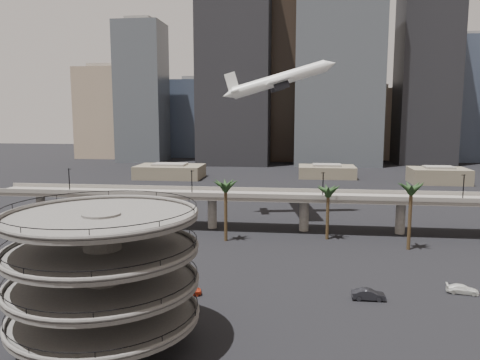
# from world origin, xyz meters

# --- Properties ---
(ground) EXTENTS (700.00, 700.00, 0.00)m
(ground) POSITION_xyz_m (0.00, 0.00, 0.00)
(ground) COLOR black
(ground) RESTS_ON ground
(parking_ramp) EXTENTS (22.20, 22.20, 17.35)m
(parking_ramp) POSITION_xyz_m (-13.00, -4.00, 9.84)
(parking_ramp) COLOR #504D4A
(parking_ramp) RESTS_ON ground
(overpass) EXTENTS (130.00, 9.30, 14.70)m
(overpass) POSITION_xyz_m (0.00, 55.00, 7.34)
(overpass) COLOR slate
(overpass) RESTS_ON ground
(palm_trees) EXTENTS (42.40, 10.40, 14.00)m
(palm_trees) POSITION_xyz_m (14.02, 44.65, 11.43)
(palm_trees) COLOR #48351F
(palm_trees) RESTS_ON ground
(low_buildings) EXTENTS (135.00, 27.50, 6.80)m
(low_buildings) POSITION_xyz_m (6.89, 142.30, 2.86)
(low_buildings) COLOR #645D4A
(low_buildings) RESTS_ON ground
(skyline) EXTENTS (269.00, 86.00, 122.97)m
(skyline) POSITION_xyz_m (15.11, 217.08, 44.98)
(skyline) COLOR gray
(skyline) RESTS_ON ground
(airborne_jet) EXTENTS (30.55, 27.35, 11.64)m
(airborne_jet) POSITION_xyz_m (4.01, 71.03, 36.10)
(airborne_jet) COLOR silver
(airborne_jet) RESTS_ON ground
(car_a) EXTENTS (4.96, 3.08, 1.57)m
(car_a) POSITION_xyz_m (-7.29, 12.71, 0.79)
(car_a) COLOR #BD371B
(car_a) RESTS_ON ground
(car_b) EXTENTS (5.00, 1.81, 1.64)m
(car_b) POSITION_xyz_m (20.06, 14.29, 0.82)
(car_b) COLOR black
(car_b) RESTS_ON ground
(car_c) EXTENTS (4.94, 2.66, 1.36)m
(car_c) POSITION_xyz_m (34.80, 18.62, 0.68)
(car_c) COLOR silver
(car_c) RESTS_ON ground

